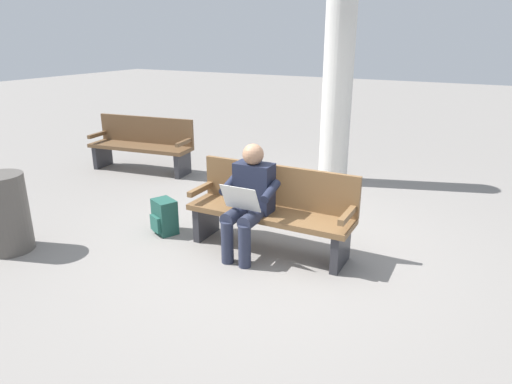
{
  "coord_description": "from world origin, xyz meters",
  "views": [
    {
      "loc": [
        -2.01,
        4.02,
        2.23
      ],
      "look_at": [
        0.07,
        0.15,
        0.7
      ],
      "focal_mm": 32.0,
      "sensor_mm": 36.0,
      "label": 1
    }
  ],
  "objects_px": {
    "bench_far": "(142,144)",
    "person_seated": "(249,198)",
    "trash_bin": "(6,213)",
    "support_pillar": "(338,83)",
    "bench_near": "(272,208)",
    "backpack": "(164,217)"
  },
  "relations": [
    {
      "from": "bench_near",
      "to": "backpack",
      "type": "bearing_deg",
      "value": 10.06
    },
    {
      "from": "bench_far",
      "to": "trash_bin",
      "type": "relative_size",
      "value": 2.17
    },
    {
      "from": "backpack",
      "to": "trash_bin",
      "type": "bearing_deg",
      "value": 44.03
    },
    {
      "from": "bench_near",
      "to": "support_pillar",
      "type": "height_order",
      "value": "support_pillar"
    },
    {
      "from": "bench_far",
      "to": "person_seated",
      "type": "bearing_deg",
      "value": 140.98
    },
    {
      "from": "bench_near",
      "to": "person_seated",
      "type": "height_order",
      "value": "person_seated"
    },
    {
      "from": "backpack",
      "to": "bench_far",
      "type": "bearing_deg",
      "value": -43.65
    },
    {
      "from": "bench_near",
      "to": "bench_far",
      "type": "relative_size",
      "value": 0.98
    },
    {
      "from": "person_seated",
      "to": "trash_bin",
      "type": "height_order",
      "value": "person_seated"
    },
    {
      "from": "bench_near",
      "to": "backpack",
      "type": "xyz_separation_m",
      "value": [
        1.28,
        0.25,
        -0.26
      ]
    },
    {
      "from": "support_pillar",
      "to": "person_seated",
      "type": "bearing_deg",
      "value": 91.4
    },
    {
      "from": "backpack",
      "to": "support_pillar",
      "type": "xyz_separation_m",
      "value": [
        -1.06,
        -2.86,
        1.33
      ]
    },
    {
      "from": "bench_far",
      "to": "trash_bin",
      "type": "distance_m",
      "value": 3.17
    },
    {
      "from": "support_pillar",
      "to": "trash_bin",
      "type": "distance_m",
      "value": 4.73
    },
    {
      "from": "backpack",
      "to": "support_pillar",
      "type": "relative_size",
      "value": 0.13
    },
    {
      "from": "person_seated",
      "to": "trash_bin",
      "type": "bearing_deg",
      "value": 25.57
    },
    {
      "from": "person_seated",
      "to": "support_pillar",
      "type": "xyz_separation_m",
      "value": [
        0.07,
        -2.85,
        0.91
      ]
    },
    {
      "from": "bench_near",
      "to": "bench_far",
      "type": "bearing_deg",
      "value": -27.93
    },
    {
      "from": "bench_near",
      "to": "trash_bin",
      "type": "distance_m",
      "value": 2.83
    },
    {
      "from": "bench_near",
      "to": "support_pillar",
      "type": "relative_size",
      "value": 0.59
    },
    {
      "from": "bench_near",
      "to": "trash_bin",
      "type": "height_order",
      "value": "bench_near"
    },
    {
      "from": "bench_near",
      "to": "support_pillar",
      "type": "xyz_separation_m",
      "value": [
        0.22,
        -2.61,
        1.08
      ]
    }
  ]
}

